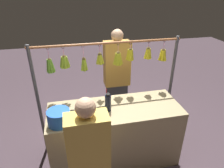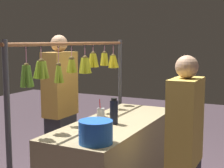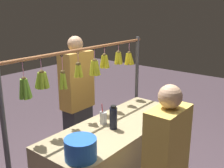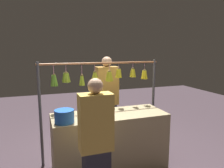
% 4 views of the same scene
% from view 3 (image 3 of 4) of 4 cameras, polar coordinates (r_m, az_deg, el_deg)
% --- Properties ---
extents(market_counter, '(1.71, 0.65, 0.88)m').
position_cam_3_polar(market_counter, '(3.03, 0.98, -16.02)').
color(market_counter, tan).
rests_on(market_counter, ground).
extents(display_rack, '(2.03, 0.14, 1.65)m').
position_cam_3_polar(display_rack, '(2.95, -5.29, 0.04)').
color(display_rack, '#4C4C51').
rests_on(display_rack, ground).
extents(water_bottle, '(0.08, 0.08, 0.24)m').
position_cam_3_polar(water_bottle, '(2.69, 0.29, -7.08)').
color(water_bottle, black).
rests_on(water_bottle, market_counter).
extents(blue_bucket, '(0.26, 0.26, 0.18)m').
position_cam_3_polar(blue_bucket, '(2.22, -6.57, -13.30)').
color(blue_bucket, blue).
rests_on(blue_bucket, market_counter).
extents(drink_cup, '(0.07, 0.07, 0.22)m').
position_cam_3_polar(drink_cup, '(2.81, -1.83, -7.08)').
color(drink_cup, silver).
rests_on(drink_cup, market_counter).
extents(vendor_person, '(0.40, 0.22, 1.70)m').
position_cam_3_polar(vendor_person, '(3.47, -7.21, -4.36)').
color(vendor_person, '#2D2D38').
rests_on(vendor_person, ground).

